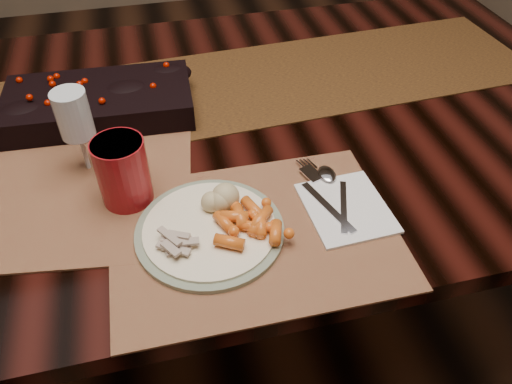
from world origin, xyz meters
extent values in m
plane|color=black|center=(0.00, 0.00, 0.00)|extent=(5.00, 5.00, 0.00)
cube|color=black|center=(0.00, 0.00, 0.38)|extent=(1.80, 1.00, 0.75)
cube|color=black|center=(-0.04, 0.11, 0.75)|extent=(1.70, 0.43, 0.00)
cube|color=#8A6949|center=(0.02, -0.33, 0.75)|extent=(0.47, 0.34, 0.00)
cube|color=brown|center=(-0.30, -0.16, 0.75)|extent=(0.53, 0.42, 0.00)
cylinder|color=#FFF1CC|center=(-0.05, -0.32, 0.76)|extent=(0.26, 0.26, 0.01)
cube|color=white|center=(0.19, -0.32, 0.76)|extent=(0.14, 0.16, 0.01)
cylinder|color=maroon|center=(-0.17, -0.20, 0.81)|extent=(0.11, 0.11, 0.12)
camera|label=1|loc=(-0.10, -0.87, 1.36)|focal=35.00mm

